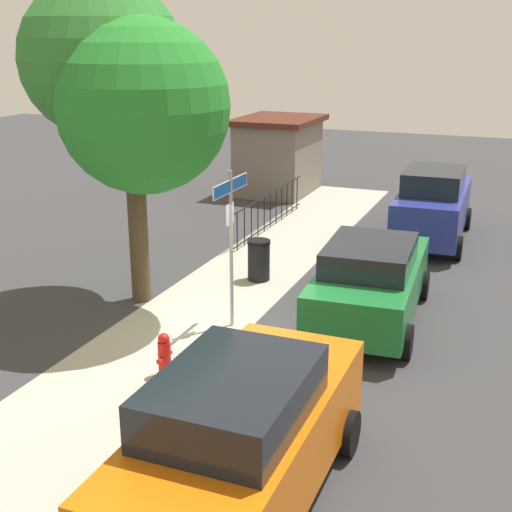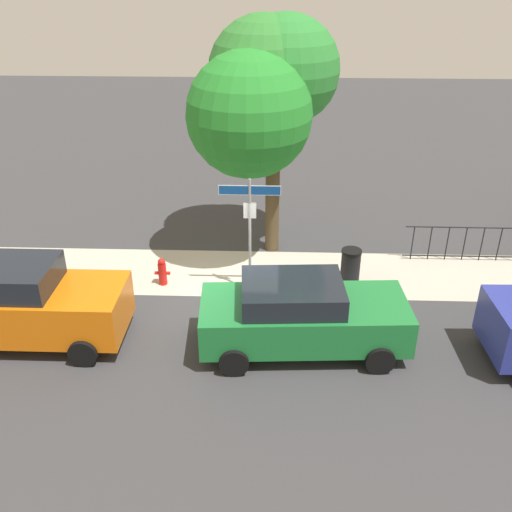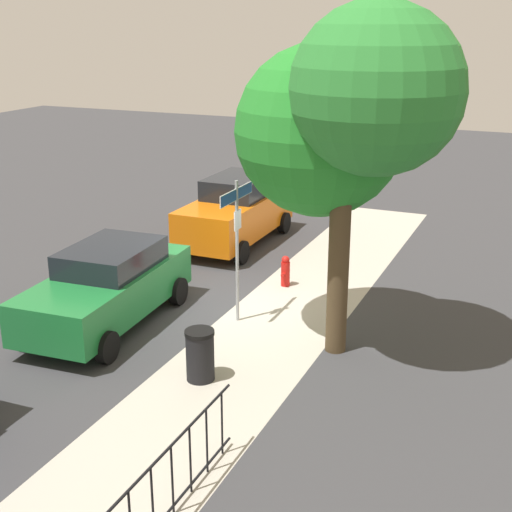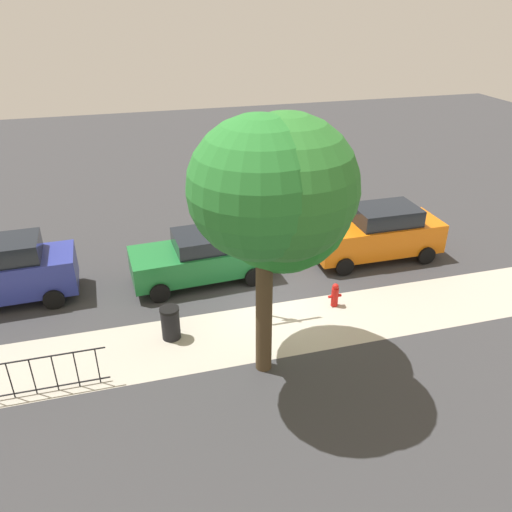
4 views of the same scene
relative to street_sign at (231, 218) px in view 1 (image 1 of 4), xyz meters
The scene contains 11 objects.
ground_plane 2.32m from the street_sign, 142.09° to the right, with size 60.00×60.00×0.00m, color #38383A.
sidewalk_strip 2.82m from the street_sign, 31.19° to the left, with size 24.00×2.60×0.00m, color #B4AD9D.
street_sign is the anchor object (origin of this frame).
shade_tree 3.45m from the street_sign, 84.70° to the left, with size 4.11×4.45×6.67m.
car_orange 5.79m from the street_sign, 154.90° to the right, with size 4.66×2.02×1.97m.
car_green 3.10m from the street_sign, 63.07° to the right, with size 4.69×2.28×1.71m.
car_blue 8.14m from the street_sign, 20.25° to the right, with size 4.69×2.05×2.08m.
iron_fence 7.59m from the street_sign, 14.86° to the left, with size 5.49×0.04×1.07m.
utility_shed 12.41m from the street_sign, 15.94° to the left, with size 3.54×2.73×2.72m.
fire_hydrant 3.02m from the street_sign, behind, with size 0.42×0.22×0.78m.
trash_bin 3.25m from the street_sign, 10.44° to the left, with size 0.55×0.55×0.98m.
Camera 1 is at (-11.25, -4.85, 5.60)m, focal length 48.81 mm.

